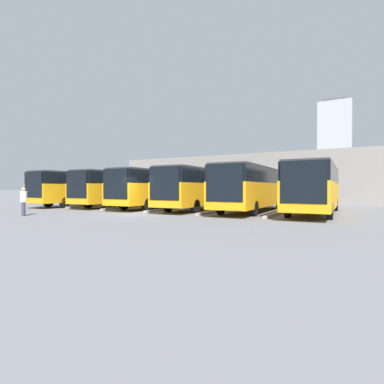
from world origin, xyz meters
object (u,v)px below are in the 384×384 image
at_px(bus_5, 87,187).
at_px(pedestrian, 24,200).
at_px(bus_2, 203,187).
at_px(bus_1, 253,187).
at_px(bus_0, 315,187).
at_px(bus_3, 161,187).
at_px(bus_4, 125,187).

bearing_deg(bus_5, pedestrian, 117.81).
height_order(bus_2, pedestrian, bus_2).
height_order(bus_1, bus_5, same).
relative_size(bus_2, bus_5, 1.00).
height_order(bus_1, bus_2, same).
bearing_deg(bus_1, bus_2, -3.85).
bearing_deg(bus_0, pedestrian, 32.34).
distance_m(bus_0, bus_5, 21.27).
height_order(bus_0, bus_5, same).
xyz_separation_m(bus_0, bus_3, (12.76, -0.23, 0.00)).
height_order(bus_1, pedestrian, bus_1).
xyz_separation_m(bus_1, bus_3, (8.51, -0.27, 0.00)).
distance_m(bus_0, bus_4, 17.02).
relative_size(bus_2, bus_4, 1.00).
xyz_separation_m(bus_0, bus_2, (8.51, -0.16, 0.00)).
distance_m(bus_1, bus_2, 4.26).
relative_size(bus_0, bus_3, 1.00).
height_order(bus_0, pedestrian, bus_0).
relative_size(bus_5, pedestrian, 6.57).
bearing_deg(bus_1, bus_0, 179.53).
relative_size(bus_1, bus_3, 1.00).
bearing_deg(bus_0, bus_5, 0.05).
bearing_deg(bus_0, bus_4, -2.44).
distance_m(bus_0, bus_3, 12.76).
relative_size(bus_4, bus_5, 1.00).
bearing_deg(bus_4, bus_3, 176.45).
height_order(bus_0, bus_1, same).
bearing_deg(pedestrian, bus_0, -110.66).
xyz_separation_m(bus_1, pedestrian, (11.51, 10.35, -0.85)).
bearing_deg(bus_2, bus_0, 177.84).
distance_m(bus_3, bus_4, 4.26).
xyz_separation_m(bus_2, bus_5, (12.76, 0.58, 0.00)).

